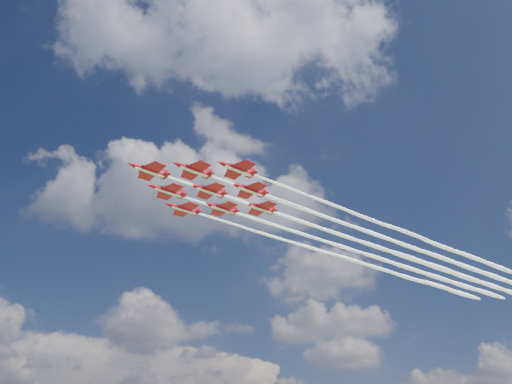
{
  "coord_description": "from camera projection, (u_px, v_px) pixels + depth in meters",
  "views": [
    {
      "loc": [
        6.11,
        -122.65,
        4.0
      ],
      "look_at": [
        6.08,
        3.75,
        73.27
      ],
      "focal_mm": 35.0,
      "sensor_mm": 36.0,
      "label": 1
    }
  ],
  "objects": [
    {
      "name": "jet_lead",
      "position": [
        333.0,
        232.0,
        170.6
      ],
      "size": [
        117.95,
        88.13,
        3.07
      ],
      "rotation": [
        0.0,
        0.0,
        0.64
      ],
      "color": "#B1091B"
    },
    {
      "name": "jet_row3_centre",
      "position": [
        371.0,
        245.0,
        180.41
      ],
      "size": [
        117.95,
        88.13,
        3.07
      ],
      "rotation": [
        0.0,
        0.0,
        0.64
      ],
      "color": "#B1091B"
    },
    {
      "name": "jet_row3_port",
      "position": [
        403.0,
        231.0,
        169.98
      ],
      "size": [
        117.95,
        88.13,
        3.07
      ],
      "rotation": [
        0.0,
        0.0,
        0.64
      ],
      "color": "#B1091B"
    },
    {
      "name": "jet_tail",
      "position": [
        404.0,
        256.0,
        190.22
      ],
      "size": [
        117.95,
        88.13,
        3.07
      ],
      "rotation": [
        0.0,
        0.0,
        0.64
      ],
      "color": "#B1091B"
    },
    {
      "name": "jet_row4_starb",
      "position": [
        373.0,
        257.0,
        190.53
      ],
      "size": [
        117.95,
        88.13,
        3.07
      ],
      "rotation": [
        0.0,
        0.0,
        0.64
      ],
      "color": "#B1091B"
    },
    {
      "name": "jet_row2_port",
      "position": [
        368.0,
        232.0,
        170.29
      ],
      "size": [
        117.95,
        88.13,
        3.07
      ],
      "rotation": [
        0.0,
        0.0,
        0.64
      ],
      "color": "#B1091B"
    },
    {
      "name": "jet_row2_starb",
      "position": [
        338.0,
        245.0,
        180.72
      ],
      "size": [
        117.95,
        88.13,
        3.07
      ],
      "rotation": [
        0.0,
        0.0,
        0.64
      ],
      "color": "#B1091B"
    },
    {
      "name": "jet_row3_starb",
      "position": [
        342.0,
        257.0,
        190.84
      ],
      "size": [
        117.95,
        88.13,
        3.07
      ],
      "rotation": [
        0.0,
        0.0,
        0.64
      ],
      "color": "#B1091B"
    },
    {
      "name": "jet_row4_port",
      "position": [
        404.0,
        245.0,
        180.1
      ],
      "size": [
        117.95,
        88.13,
        3.07
      ],
      "rotation": [
        0.0,
        0.0,
        0.64
      ],
      "color": "#B1091B"
    }
  ]
}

